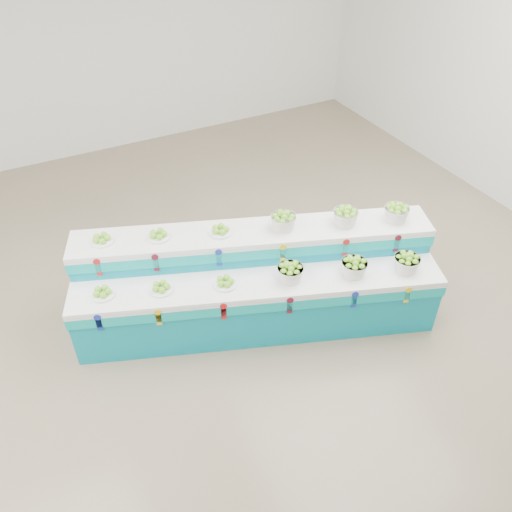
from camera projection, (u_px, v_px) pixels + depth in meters
name	position (u px, v px, depth m)	size (l,w,h in m)	color
ground	(203.00, 353.00, 5.50)	(10.00, 10.00, 0.00)	#776B50
back_wall	(63.00, 29.00, 7.69)	(10.00, 10.00, 0.00)	silver
display_stand	(256.00, 282.00, 5.60)	(3.81, 0.98, 1.02)	#0A8BA3
plate_lower_left	(102.00, 292.00, 5.10)	(0.24, 0.24, 0.09)	white
plate_lower_mid	(161.00, 287.00, 5.16)	(0.24, 0.24, 0.09)	white
plate_lower_right	(225.00, 282.00, 5.22)	(0.24, 0.24, 0.09)	white
basket_lower_left	(290.00, 272.00, 5.25)	(0.27, 0.27, 0.20)	silver
basket_lower_mid	(354.00, 267.00, 5.32)	(0.27, 0.27, 0.20)	silver
basket_lower_right	(407.00, 262.00, 5.37)	(0.27, 0.27, 0.20)	silver
plate_upper_left	(102.00, 239.00, 5.28)	(0.24, 0.24, 0.09)	white
plate_upper_mid	(158.00, 234.00, 5.33)	(0.24, 0.24, 0.09)	white
plate_upper_right	(220.00, 230.00, 5.39)	(0.24, 0.24, 0.09)	white
basket_upper_left	(283.00, 221.00, 5.43)	(0.27, 0.27, 0.20)	silver
basket_upper_mid	(345.00, 216.00, 5.49)	(0.27, 0.27, 0.20)	silver
basket_upper_right	(396.00, 212.00, 5.54)	(0.27, 0.27, 0.20)	silver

